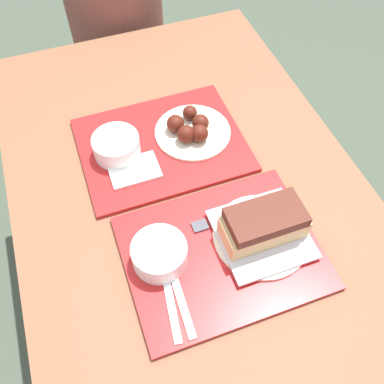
{
  "coord_description": "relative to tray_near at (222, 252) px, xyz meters",
  "views": [
    {
      "loc": [
        -0.21,
        -0.56,
        1.64
      ],
      "look_at": [
        -0.01,
        -0.01,
        0.81
      ],
      "focal_mm": 40.0,
      "sensor_mm": 36.0,
      "label": 1
    }
  ],
  "objects": [
    {
      "name": "picnic_bench_far",
      "position": [
        -0.01,
        1.1,
        -0.39
      ],
      "size": [
        0.82,
        0.28,
        0.46
      ],
      "color": "brown",
      "rests_on": "ground_plane"
    },
    {
      "name": "person_seated_across",
      "position": [
        0.02,
        1.1,
        -0.04
      ],
      "size": [
        0.36,
        0.36,
        0.68
      ],
      "color": "brown",
      "rests_on": "picnic_bench_far"
    },
    {
      "name": "wings_plate_far",
      "position": [
        0.06,
        0.36,
        0.03
      ],
      "size": [
        0.21,
        0.21,
        0.06
      ],
      "color": "beige",
      "rests_on": "tray_far"
    },
    {
      "name": "plastic_knife_near",
      "position": [
        -0.12,
        -0.08,
        0.01
      ],
      "size": [
        0.02,
        0.17,
        0.0
      ],
      "color": "white",
      "rests_on": "tray_near"
    },
    {
      "name": "brisket_sandwich_plate",
      "position": [
        0.1,
        0.0,
        0.04
      ],
      "size": [
        0.22,
        0.22,
        0.1
      ],
      "color": "beige",
      "rests_on": "tray_near"
    },
    {
      "name": "picnic_table",
      "position": [
        -0.01,
        0.16,
        -0.11
      ],
      "size": [
        0.86,
        1.43,
        0.77
      ],
      "color": "brown",
      "rests_on": "ground_plane"
    },
    {
      "name": "bowl_coleslaw_near",
      "position": [
        -0.14,
        0.03,
        0.04
      ],
      "size": [
        0.12,
        0.12,
        0.06
      ],
      "color": "white",
      "rests_on": "tray_near"
    },
    {
      "name": "bowl_coleslaw_far",
      "position": [
        -0.15,
        0.36,
        0.04
      ],
      "size": [
        0.12,
        0.12,
        0.06
      ],
      "color": "white",
      "rests_on": "tray_far"
    },
    {
      "name": "condiment_packet",
      "position": [
        -0.02,
        0.08,
        0.01
      ],
      "size": [
        0.04,
        0.03,
        0.01
      ],
      "color": "#3F3F47",
      "rests_on": "tray_near"
    },
    {
      "name": "ground_plane",
      "position": [
        -0.01,
        0.16,
        -0.78
      ],
      "size": [
        12.0,
        12.0,
        0.0
      ],
      "primitive_type": "plane",
      "color": "#424C3D"
    },
    {
      "name": "napkin_far",
      "position": [
        -0.12,
        0.29,
        0.01
      ],
      "size": [
        0.13,
        0.09,
        0.01
      ],
      "color": "white",
      "rests_on": "tray_far"
    },
    {
      "name": "tray_far",
      "position": [
        -0.03,
        0.35,
        0.0
      ],
      "size": [
        0.43,
        0.34,
        0.01
      ],
      "color": "red",
      "rests_on": "picnic_table"
    },
    {
      "name": "tray_near",
      "position": [
        0.0,
        0.0,
        0.0
      ],
      "size": [
        0.43,
        0.34,
        0.01
      ],
      "color": "red",
      "rests_on": "picnic_table"
    },
    {
      "name": "plastic_fork_near",
      "position": [
        -0.15,
        -0.08,
        0.01
      ],
      "size": [
        0.04,
        0.17,
        0.0
      ],
      "color": "white",
      "rests_on": "tray_near"
    }
  ]
}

